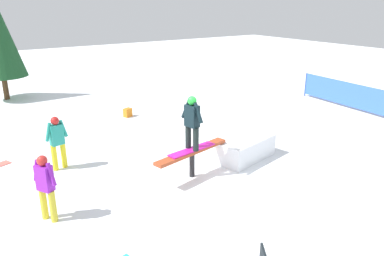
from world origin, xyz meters
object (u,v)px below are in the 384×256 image
main_rider_on_rail (192,124)px  bystander_teal (57,140)px  bystander_purple (45,185)px  backpack_on_snow (128,113)px  rail_feature (192,154)px

main_rider_on_rail → bystander_teal: main_rider_on_rail is taller
bystander_purple → backpack_on_snow: bearing=113.0°
rail_feature → main_rider_on_rail: 0.83m
main_rider_on_rail → backpack_on_snow: (-0.84, -5.79, -1.29)m
rail_feature → bystander_purple: 3.62m
main_rider_on_rail → backpack_on_snow: size_ratio=4.25×
bystander_teal → backpack_on_snow: 4.95m
main_rider_on_rail → backpack_on_snow: bearing=-107.3°
rail_feature → bystander_teal: bystander_teal is taller
bystander_purple → rail_feature: bearing=60.8°
bystander_teal → bystander_purple: bystander_teal is taller
bystander_teal → backpack_on_snow: bystander_teal is taller
main_rider_on_rail → bystander_teal: 3.69m
bystander_teal → bystander_purple: 2.59m
bystander_teal → backpack_on_snow: (-3.56, -3.37, -0.66)m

